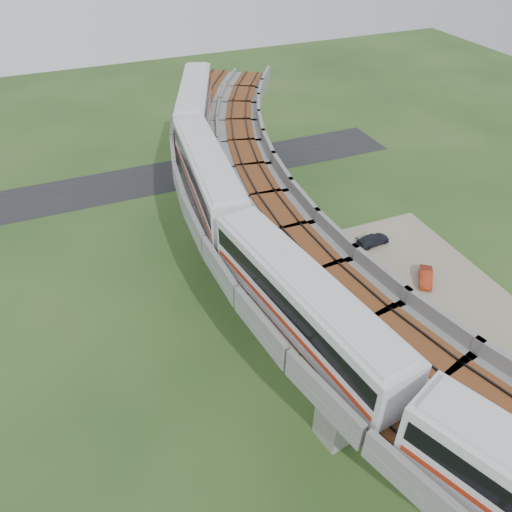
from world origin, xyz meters
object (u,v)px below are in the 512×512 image
object	(u,v)px
car_white	(454,394)
car_dark	(373,240)
car_red	(426,277)
metro_train	(281,225)

from	to	relation	value
car_white	car_dark	world-z (taller)	car_white
car_red	car_dark	distance (m)	7.11
car_white	car_red	world-z (taller)	car_white
metro_train	car_white	distance (m)	17.80
metro_train	car_red	world-z (taller)	metro_train
car_red	metro_train	bearing A→B (deg)	-134.75
metro_train	car_red	distance (m)	20.42
metro_train	car_dark	xyz separation A→B (m)	(15.23, 9.61, -11.73)
metro_train	car_dark	world-z (taller)	metro_train
car_white	car_red	size ratio (longest dim) A/B	1.17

